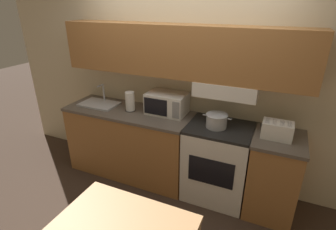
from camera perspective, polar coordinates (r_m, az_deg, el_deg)
The scene contains 10 objects.
ground_plane at distance 3.82m, azimuth 2.73°, elevation -11.73°, with size 16.00×16.00×0.00m, color #3D2D23.
wall_back at distance 3.15m, azimuth 3.14°, elevation 9.73°, with size 5.28×0.38×2.55m.
lower_counter_main at distance 3.58m, azimuth -8.23°, elevation -5.78°, with size 1.66×0.62×0.93m.
lower_counter_right_stub at distance 3.14m, azimuth 21.88°, elevation -12.04°, with size 0.52×0.62×0.93m.
stove_range at distance 3.19m, azimuth 10.65°, elevation -10.01°, with size 0.71×0.60×0.93m.
cooking_pot at distance 2.91m, azimuth 10.53°, elevation -1.14°, with size 0.32×0.24×0.15m.
microwave at distance 3.21m, azimuth -0.23°, elevation 2.57°, with size 0.48×0.33×0.26m.
toaster at distance 2.86m, azimuth 22.68°, elevation -3.01°, with size 0.31×0.19×0.17m.
sink_basin at distance 3.63m, azimuth -14.76°, elevation 2.44°, with size 0.50×0.33×0.26m.
paper_towel_roll at distance 3.32m, azimuth -8.26°, elevation 2.93°, with size 0.13×0.13×0.25m.
Camera 1 is at (1.10, -2.91, 2.21)m, focal length 28.00 mm.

